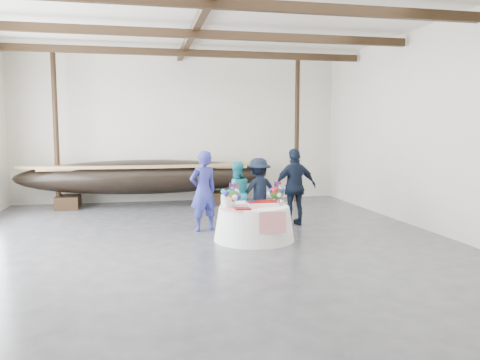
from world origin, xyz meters
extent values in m
cube|color=#3D3D42|center=(0.00, 0.00, 0.00)|extent=(10.00, 12.00, 0.01)
cube|color=silver|center=(0.00, 6.00, 2.25)|extent=(10.00, 0.02, 4.50)
cube|color=silver|center=(0.00, -6.00, 2.25)|extent=(10.00, 0.02, 4.50)
cube|color=silver|center=(5.00, 0.00, 2.25)|extent=(0.02, 12.00, 4.50)
cube|color=white|center=(0.00, 0.00, 4.50)|extent=(10.00, 12.00, 0.01)
cube|color=black|center=(0.00, -1.00, 4.25)|extent=(9.80, 0.12, 0.18)
cube|color=black|center=(0.00, 1.50, 4.25)|extent=(9.80, 0.12, 0.18)
cube|color=black|center=(0.00, 4.00, 4.25)|extent=(9.80, 0.12, 0.18)
cube|color=black|center=(0.00, 0.00, 4.38)|extent=(0.15, 11.76, 0.15)
cylinder|color=black|center=(-3.50, 5.08, 2.25)|extent=(0.14, 0.14, 4.50)
cylinder|color=black|center=(3.50, 5.08, 2.25)|extent=(0.14, 0.14, 4.50)
cube|color=black|center=(-3.26, 5.08, 0.18)|extent=(0.63, 0.82, 0.36)
cube|color=black|center=(1.09, 5.08, 0.18)|extent=(0.63, 0.82, 0.36)
ellipsoid|color=black|center=(-1.08, 5.08, 0.86)|extent=(7.25, 1.45, 1.00)
cube|color=#9E7A4C|center=(-1.08, 5.08, 1.13)|extent=(5.80, 0.95, 0.05)
cone|color=white|center=(1.02, 0.34, 0.34)|extent=(1.63, 1.63, 0.67)
cylinder|color=white|center=(1.02, 0.34, 0.68)|extent=(1.38, 1.38, 0.04)
cube|color=red|center=(1.02, 0.34, 0.70)|extent=(1.54, 1.32, 0.01)
cube|color=white|center=(1.18, 0.34, 0.74)|extent=(0.60, 0.40, 0.07)
cylinder|color=white|center=(0.45, 0.19, 0.80)|extent=(0.18, 0.18, 0.19)
cylinder|color=white|center=(0.49, 0.66, 0.80)|extent=(0.18, 0.18, 0.19)
cube|color=maroon|center=(0.69, -0.08, 0.72)|extent=(0.30, 0.24, 0.03)
cone|color=silver|center=(1.57, 0.22, 0.76)|extent=(0.09, 0.09, 0.12)
imported|color=navy|center=(0.13, 1.40, 0.88)|extent=(0.75, 0.63, 1.77)
imported|color=teal|center=(0.94, 1.76, 0.75)|extent=(0.77, 0.62, 1.50)
imported|color=black|center=(1.50, 1.88, 0.78)|extent=(1.13, 0.82, 1.57)
imported|color=black|center=(2.30, 1.58, 0.90)|extent=(1.09, 0.55, 1.79)
camera|label=1|loc=(-1.14, -8.70, 2.22)|focal=35.00mm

